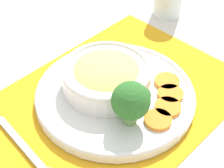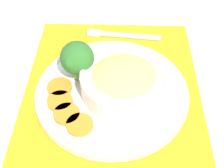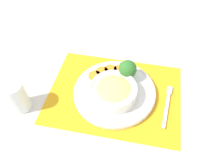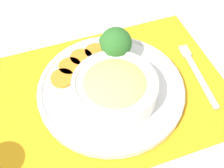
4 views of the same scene
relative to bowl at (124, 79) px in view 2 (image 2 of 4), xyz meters
name	(u,v)px [view 2 (image 2 of 4)]	position (x,y,z in m)	size (l,w,h in m)	color
ground_plane	(112,97)	(0.00, 0.02, -0.05)	(4.00, 4.00, 0.00)	beige
placemat	(112,96)	(0.00, 0.02, -0.05)	(0.49, 0.37, 0.00)	orange
plate	(112,92)	(0.00, 0.02, -0.03)	(0.31, 0.31, 0.02)	white
bowl	(124,79)	(0.00, 0.00, 0.00)	(0.17, 0.17, 0.06)	silver
broccoli_floret	(77,58)	(0.03, 0.09, 0.02)	(0.07, 0.07, 0.09)	#759E51
carrot_slice_near	(59,88)	(-0.01, 0.13, -0.03)	(0.05, 0.05, 0.01)	orange
carrot_slice_middle	(60,101)	(-0.04, 0.12, -0.03)	(0.05, 0.05, 0.01)	orange
carrot_slice_far	(67,114)	(-0.07, 0.10, -0.03)	(0.05, 0.05, 0.01)	orange
carrot_slice_extra	(80,125)	(-0.09, 0.08, -0.03)	(0.05, 0.05, 0.01)	orange
fork	(116,35)	(0.19, 0.02, -0.04)	(0.03, 0.18, 0.01)	silver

